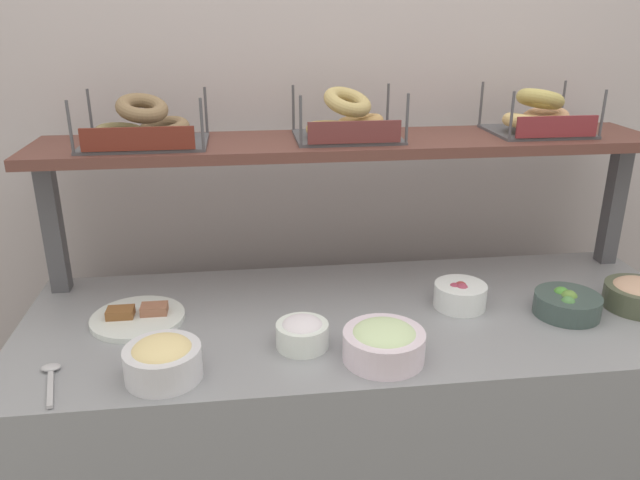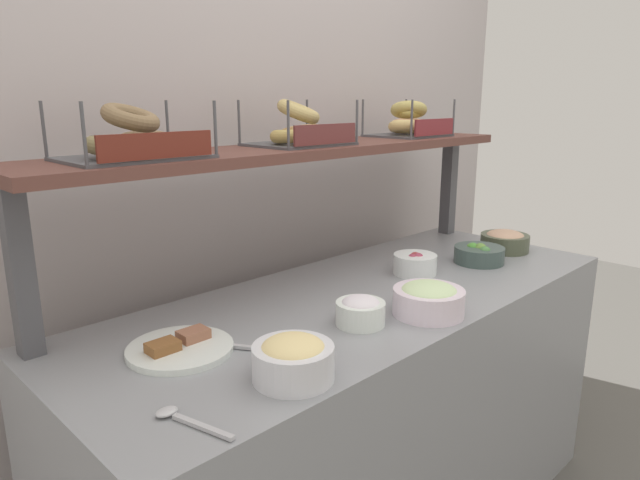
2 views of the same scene
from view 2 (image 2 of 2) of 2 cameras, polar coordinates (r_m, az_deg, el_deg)
name	(u,v)px [view 2 (image 2 of 2)]	position (r m, az deg, el deg)	size (l,w,h in m)	color
back_wall	(249,163)	(2.03, -7.21, 7.68)	(3.04, 0.06, 2.40)	#B8ADAD
deli_counter	(362,419)	(1.91, 4.23, -17.58)	(1.84, 0.70, 0.85)	gray
shelf_riser_left	(21,272)	(1.42, -27.96, -2.87)	(0.05, 0.05, 0.40)	#4C4C51
shelf_riser_right	(449,188)	(2.50, 12.87, 5.19)	(0.05, 0.05, 0.40)	#4C4C51
upper_shelf	(302,150)	(1.81, -1.79, 9.06)	(1.80, 0.32, 0.03)	brown
bowl_veggie_mix	(479,254)	(2.10, 15.74, -1.37)	(0.18, 0.18, 0.07)	#3E514C
bowl_egg_salad	(293,359)	(1.21, -2.73, -11.87)	(0.17, 0.17, 0.10)	silver
bowl_beet_salad	(415,264)	(1.92, 9.57, -2.36)	(0.14, 0.14, 0.08)	white
bowl_cream_cheese	(360,310)	(1.49, 4.11, -7.11)	(0.13, 0.13, 0.08)	white
bowl_hummus	(505,241)	(2.29, 18.16, -0.06)	(0.18, 0.18, 0.08)	#4B523D
bowl_scallion_spread	(428,299)	(1.57, 10.87, -5.86)	(0.20, 0.20, 0.09)	white
serving_plate_white	(180,348)	(1.38, -13.96, -10.49)	(0.25, 0.25, 0.04)	white
serving_spoon_near_plate	(238,346)	(1.37, -8.30, -10.55)	(0.11, 0.16, 0.01)	#B7B7BC
serving_spoon_by_edge	(182,418)	(1.11, -13.74, -17.08)	(0.07, 0.17, 0.01)	#B7B7BC
bagel_basket_poppy	(132,140)	(1.47, -18.42, 9.53)	(0.34, 0.26, 0.14)	#4C4C51
bagel_basket_sesame	(299,130)	(1.81, -2.14, 11.01)	(0.30, 0.26, 0.15)	#4C4C51
bagel_basket_plain	(409,124)	(2.25, 8.93, 11.54)	(0.29, 0.26, 0.14)	#4C4C51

